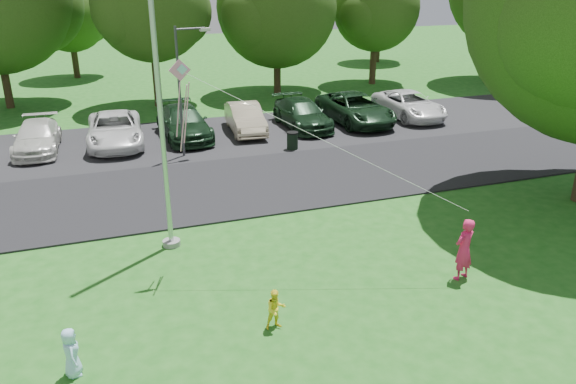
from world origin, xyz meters
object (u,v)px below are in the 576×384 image
object	(u,v)px
flagpole	(159,101)
trash_can	(292,141)
street_lamp	(184,80)
child_yellow	(276,309)
child_blue	(71,353)
woman	(464,249)
kite	(192,94)

from	to	relation	value
flagpole	trash_can	size ratio (longest dim) A/B	12.32
street_lamp	child_yellow	size ratio (longest dim) A/B	5.64
trash_can	child_blue	size ratio (longest dim) A/B	0.78
woman	child_blue	distance (m)	9.32
flagpole	child_blue	distance (m)	6.64
flagpole	child_blue	bearing A→B (deg)	-117.93
woman	kite	world-z (taller)	kite
trash_can	child_yellow	world-z (taller)	child_yellow
trash_can	kite	bearing A→B (deg)	-123.00
child_blue	street_lamp	bearing A→B (deg)	-23.67
child_yellow	child_blue	bearing A→B (deg)	179.50
woman	kite	size ratio (longest dim) A/B	0.25
child_blue	kite	bearing A→B (deg)	-46.96
street_lamp	child_yellow	bearing A→B (deg)	-103.23
trash_can	woman	bearing A→B (deg)	-88.12
child_blue	kite	distance (m)	6.27
child_yellow	child_blue	size ratio (longest dim) A/B	0.91
street_lamp	woman	size ratio (longest dim) A/B	3.22
flagpole	street_lamp	world-z (taller)	flagpole
flagpole	child_yellow	size ratio (longest dim) A/B	10.65
kite	woman	bearing A→B (deg)	-23.52
trash_can	child_yellow	bearing A→B (deg)	-111.34
woman	child_yellow	distance (m)	5.14
kite	flagpole	bearing A→B (deg)	116.22
trash_can	kite	distance (m)	11.24
street_lamp	woman	bearing A→B (deg)	-80.52
child_yellow	child_blue	world-z (taller)	child_blue
street_lamp	kite	distance (m)	9.62
street_lamp	child_yellow	xyz separation A→B (m)	(-0.33, -12.78, -2.71)
woman	trash_can	bearing A→B (deg)	-104.89
flagpole	street_lamp	bearing A→B (deg)	76.63
street_lamp	trash_can	size ratio (longest dim) A/B	6.53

